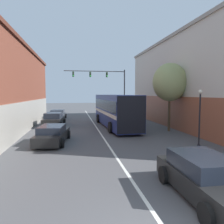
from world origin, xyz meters
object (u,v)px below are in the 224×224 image
object	(u,v)px
hatchback_foreground	(206,178)
parked_car_left_near	(54,120)
bus	(115,109)
traffic_signal_gantry	(105,81)
street_tree_near	(170,82)
parked_car_left_mid	(58,115)
street_lamp	(200,116)
parked_car_left_far	(53,134)

from	to	relation	value
hatchback_foreground	parked_car_left_near	xyz separation A→B (m)	(-6.46, 17.65, 0.03)
bus	traffic_signal_gantry	xyz separation A→B (m)	(0.74, 12.35, 3.60)
hatchback_foreground	traffic_signal_gantry	size ratio (longest dim) A/B	0.48
bus	street_tree_near	bearing A→B (deg)	-130.34
hatchback_foreground	street_tree_near	xyz separation A→B (m)	(4.39, 12.55, 3.85)
parked_car_left_near	parked_car_left_mid	distance (m)	6.69
traffic_signal_gantry	street_lamp	size ratio (longest dim) A/B	2.59
parked_car_left_far	traffic_signal_gantry	distance (m)	20.76
hatchback_foreground	parked_car_left_far	xyz separation A→B (m)	(-5.82, 9.26, -0.06)
parked_car_left_near	street_lamp	size ratio (longest dim) A/B	1.27
street_lamp	street_tree_near	size ratio (longest dim) A/B	0.60
parked_car_left_near	parked_car_left_mid	world-z (taller)	parked_car_left_near
hatchback_foreground	street_lamp	bearing A→B (deg)	-29.23
street_tree_near	parked_car_left_mid	bearing A→B (deg)	132.85
bus	parked_car_left_near	xyz separation A→B (m)	(-6.39, 1.63, -1.19)
bus	parked_car_left_near	distance (m)	6.70
bus	parked_car_left_near	bearing A→B (deg)	73.30
parked_car_left_near	street_tree_near	xyz separation A→B (m)	(10.85, -5.10, 3.82)
hatchback_foreground	street_lamp	xyz separation A→B (m)	(3.92, 6.81, 1.35)
parked_car_left_near	bus	bearing A→B (deg)	-99.47
traffic_signal_gantry	street_lamp	world-z (taller)	traffic_signal_gantry
traffic_signal_gantry	parked_car_left_near	bearing A→B (deg)	-123.61
hatchback_foreground	parked_car_left_near	bearing A→B (deg)	20.84
bus	parked_car_left_far	size ratio (longest dim) A/B	2.43
parked_car_left_mid	street_lamp	bearing A→B (deg)	-146.35
street_lamp	street_tree_near	distance (m)	6.28
traffic_signal_gantry	street_tree_near	bearing A→B (deg)	-76.76
bus	parked_car_left_far	world-z (taller)	bus
parked_car_left_near	street_tree_near	size ratio (longest dim) A/B	0.76
traffic_signal_gantry	parked_car_left_far	bearing A→B (deg)	-108.76
parked_car_left_far	street_lamp	distance (m)	10.15
parked_car_left_mid	parked_car_left_far	bearing A→B (deg)	-174.45
traffic_signal_gantry	street_lamp	xyz separation A→B (m)	(3.25, -21.57, -3.47)
parked_car_left_far	street_tree_near	size ratio (longest dim) A/B	0.77
traffic_signal_gantry	street_tree_near	distance (m)	16.28
parked_car_left_near	street_tree_near	distance (m)	12.58
parked_car_left_near	parked_car_left_far	size ratio (longest dim) A/B	0.99
hatchback_foreground	traffic_signal_gantry	world-z (taller)	traffic_signal_gantry
hatchback_foreground	parked_car_left_far	bearing A→B (deg)	32.89
parked_car_left_near	street_tree_near	bearing A→B (deg)	-110.37
parked_car_left_near	street_lamp	bearing A→B (deg)	-131.45
bus	street_lamp	xyz separation A→B (m)	(3.99, -9.22, 0.13)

